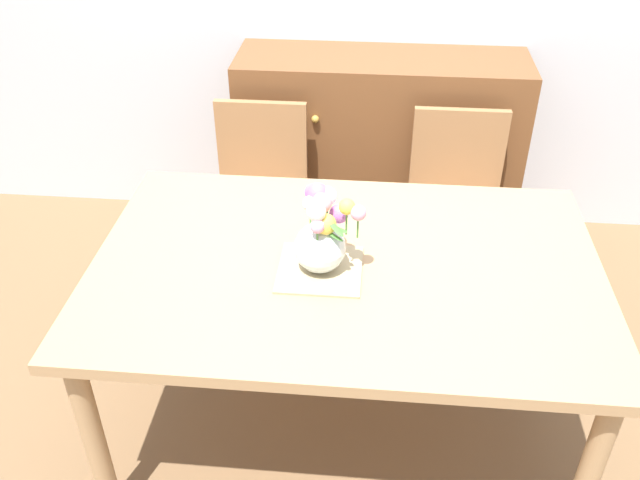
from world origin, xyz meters
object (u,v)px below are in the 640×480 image
Objects in this scene: chair_left at (260,187)px; dresser at (378,152)px; chair_right at (455,196)px; flower_vase at (322,234)px; dining_table at (346,282)px.

dresser is (0.54, 0.44, -0.02)m from chair_left.
chair_right is 1.14m from flower_vase.
dresser is (0.09, 1.33, -0.19)m from dining_table.
flower_vase is (0.37, -0.93, 0.39)m from chair_left.
flower_vase is at bearing -96.97° from dresser.
chair_left and chair_right have the same top height.
chair_left is 0.70m from dresser.
chair_left is at bearing 116.77° from dining_table.
chair_left is at bearing 0.00° from chair_right.
chair_right reaches higher than dining_table.
dining_table is 6.22× the size of flower_vase.
dresser reaches higher than chair_left.
dresser is at bearing -50.57° from chair_right.
dining_table is at bearing 63.23° from chair_right.
flower_vase reaches higher than chair_left.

